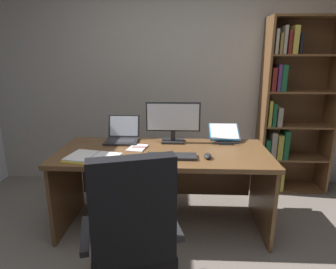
# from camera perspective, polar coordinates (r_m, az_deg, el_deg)

# --- Properties ---
(wall_back) EXTENTS (5.29, 0.12, 2.62)m
(wall_back) POSITION_cam_1_polar(r_m,az_deg,el_deg) (3.58, 3.13, 11.09)
(wall_back) COLOR #B2ADA3
(wall_back) RESTS_ON ground
(desk) EXTENTS (1.89, 0.81, 0.75)m
(desk) POSITION_cam_1_polar(r_m,az_deg,el_deg) (2.74, -0.87, -6.56)
(desk) COLOR brown
(desk) RESTS_ON ground
(bookshelf) EXTENTS (0.79, 0.34, 1.98)m
(bookshelf) POSITION_cam_1_polar(r_m,az_deg,el_deg) (3.60, 22.55, 4.01)
(bookshelf) COLOR brown
(bookshelf) RESTS_ON ground
(office_chair) EXTENTS (0.69, 0.61, 1.06)m
(office_chair) POSITION_cam_1_polar(r_m,az_deg,el_deg) (1.92, -6.98, -20.84)
(office_chair) COLOR #232326
(office_chair) RESTS_ON ground
(monitor) EXTENTS (0.52, 0.16, 0.40)m
(monitor) POSITION_cam_1_polar(r_m,az_deg,el_deg) (2.80, 1.01, 2.50)
(monitor) COLOR #232326
(monitor) RESTS_ON desk
(laptop) EXTENTS (0.31, 0.30, 0.24)m
(laptop) POSITION_cam_1_polar(r_m,az_deg,el_deg) (2.90, -8.97, -0.32)
(laptop) COLOR #232326
(laptop) RESTS_ON desk
(keyboard) EXTENTS (0.42, 0.15, 0.02)m
(keyboard) POSITION_cam_1_polar(r_m,az_deg,el_deg) (2.42, 0.69, -4.34)
(keyboard) COLOR #232326
(keyboard) RESTS_ON desk
(computer_mouse) EXTENTS (0.06, 0.10, 0.04)m
(computer_mouse) POSITION_cam_1_polar(r_m,az_deg,el_deg) (2.43, 7.81, -4.23)
(computer_mouse) COLOR #232326
(computer_mouse) RESTS_ON desk
(reading_stand_with_book) EXTENTS (0.29, 0.28, 0.15)m
(reading_stand_with_book) POSITION_cam_1_polar(r_m,az_deg,el_deg) (2.93, 11.03, 0.20)
(reading_stand_with_book) COLOR #232326
(reading_stand_with_book) RESTS_ON desk
(open_binder) EXTENTS (0.48, 0.37, 0.02)m
(open_binder) POSITION_cam_1_polar(r_m,az_deg,el_deg) (2.48, -14.57, -4.38)
(open_binder) COLOR yellow
(open_binder) RESTS_ON desk
(notepad) EXTENTS (0.19, 0.23, 0.01)m
(notepad) POSITION_cam_1_polar(r_m,az_deg,el_deg) (2.67, -6.03, -2.63)
(notepad) COLOR white
(notepad) RESTS_ON desk
(pen) EXTENTS (0.14, 0.01, 0.01)m
(pen) POSITION_cam_1_polar(r_m,az_deg,el_deg) (2.67, -5.61, -2.46)
(pen) COLOR maroon
(pen) RESTS_ON notepad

